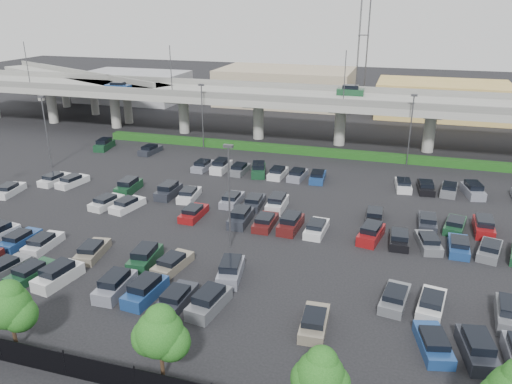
{
  "coord_description": "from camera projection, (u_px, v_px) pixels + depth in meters",
  "views": [
    {
      "loc": [
        14.99,
        -48.98,
        22.44
      ],
      "look_at": [
        -0.38,
        1.96,
        2.0
      ],
      "focal_mm": 35.0,
      "sensor_mm": 36.0,
      "label": 1
    }
  ],
  "objects": [
    {
      "name": "parked_cars",
      "position": [
        245.0,
        227.0,
        51.53
      ],
      "size": [
        63.0,
        41.66,
        1.67
      ],
      "color": "silver",
      "rests_on": "ground"
    },
    {
      "name": "comm_tower",
      "position": [
        364.0,
        32.0,
        115.31
      ],
      "size": [
        2.4,
        2.4,
        30.0
      ],
      "color": "#46464B",
      "rests_on": "ground"
    },
    {
      "name": "light_poles",
      "position": [
        225.0,
        154.0,
        56.52
      ],
      "size": [
        66.9,
        48.38,
        10.3
      ],
      "color": "#46464B",
      "rests_on": "ground"
    },
    {
      "name": "distant_buildings",
      "position": [
        394.0,
        94.0,
        106.42
      ],
      "size": [
        138.0,
        24.0,
        9.0
      ],
      "color": "gray",
      "rests_on": "ground"
    },
    {
      "name": "hedge",
      "position": [
        301.0,
        150.0,
        78.01
      ],
      "size": [
        66.0,
        1.6,
        1.1
      ],
      "primitive_type": "cube",
      "color": "#143C11",
      "rests_on": "ground"
    },
    {
      "name": "tree_row",
      "position": [
        139.0,
        329.0,
        30.71
      ],
      "size": [
        65.07,
        3.66,
        5.94
      ],
      "color": "#332316",
      "rests_on": "ground"
    },
    {
      "name": "fence",
      "position": [
        120.0,
        377.0,
        30.53
      ],
      "size": [
        70.0,
        0.1,
        2.0
      ],
      "color": "black",
      "rests_on": "ground"
    },
    {
      "name": "ground",
      "position": [
        254.0,
        215.0,
        55.86
      ],
      "size": [
        280.0,
        280.0,
        0.0
      ],
      "primitive_type": "plane",
      "color": "black"
    },
    {
      "name": "overpass",
      "position": [
        310.0,
        101.0,
        82.03
      ],
      "size": [
        150.0,
        13.0,
        15.8
      ],
      "color": "gray",
      "rests_on": "ground"
    },
    {
      "name": "on_ramp",
      "position": [
        79.0,
        79.0,
        105.93
      ],
      "size": [
        50.93,
        30.13,
        8.8
      ],
      "color": "gray",
      "rests_on": "ground"
    }
  ]
}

